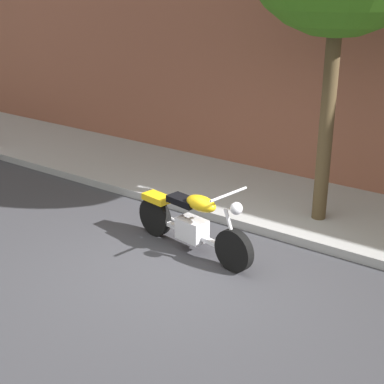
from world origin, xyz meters
name	(u,v)px	position (x,y,z in m)	size (l,w,h in m)	color
ground_plane	(184,267)	(0.00, 0.00, 0.00)	(60.00, 60.00, 0.00)	#38383D
sidewalk	(278,201)	(0.00, 2.76, 0.07)	(25.21, 2.48, 0.14)	#9F9F9F
motorcycle	(192,223)	(-0.19, 0.46, 0.45)	(2.21, 0.77, 1.10)	black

